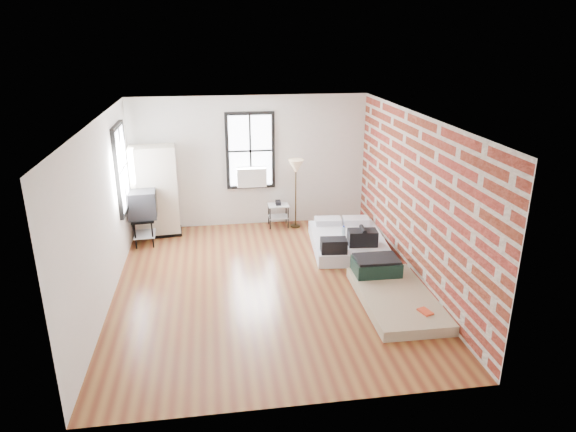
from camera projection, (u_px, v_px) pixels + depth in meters
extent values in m
plane|color=brown|center=(267.00, 285.00, 8.65)|extent=(6.00, 6.00, 0.00)
cube|color=silver|center=(250.00, 162.00, 10.96)|extent=(5.00, 0.01, 2.80)
cube|color=silver|center=(296.00, 297.00, 5.38)|extent=(5.00, 0.01, 2.80)
cube|color=silver|center=(103.00, 214.00, 7.82)|extent=(0.01, 6.00, 2.80)
cube|color=maroon|center=(415.00, 199.00, 8.52)|extent=(0.02, 6.00, 2.80)
cube|color=white|center=(264.00, 118.00, 7.70)|extent=(5.00, 6.00, 0.01)
cube|color=white|center=(250.00, 151.00, 10.83)|extent=(0.90, 0.02, 1.50)
cube|color=black|center=(227.00, 151.00, 10.78)|extent=(0.07, 0.08, 1.64)
cube|color=black|center=(273.00, 150.00, 10.92)|extent=(0.07, 0.08, 1.64)
cube|color=black|center=(249.00, 113.00, 10.58)|extent=(0.90, 0.08, 0.07)
cube|color=black|center=(251.00, 186.00, 11.11)|extent=(0.90, 0.08, 0.07)
cube|color=black|center=(250.00, 151.00, 10.82)|extent=(0.04, 0.02, 1.50)
cube|color=black|center=(250.00, 151.00, 10.82)|extent=(0.90, 0.02, 0.04)
cube|color=white|center=(251.00, 177.00, 10.90)|extent=(0.62, 0.30, 0.40)
cube|color=white|center=(122.00, 169.00, 9.42)|extent=(0.02, 0.90, 1.50)
cube|color=black|center=(117.00, 176.00, 8.96)|extent=(0.08, 0.07, 1.64)
cube|color=black|center=(125.00, 163.00, 9.87)|extent=(0.08, 0.07, 1.64)
cube|color=black|center=(116.00, 126.00, 9.15)|extent=(0.08, 0.90, 0.07)
cube|color=black|center=(126.00, 209.00, 9.68)|extent=(0.08, 0.90, 0.07)
cube|color=black|center=(123.00, 169.00, 9.42)|extent=(0.02, 0.04, 1.50)
cube|color=black|center=(123.00, 169.00, 9.42)|extent=(0.02, 0.90, 0.04)
cube|color=white|center=(348.00, 242.00, 10.09)|extent=(1.52, 1.97, 0.24)
cube|color=white|center=(328.00, 221.00, 10.70)|extent=(0.56, 0.39, 0.12)
cube|color=white|center=(356.00, 220.00, 10.73)|extent=(0.56, 0.39, 0.12)
cube|color=black|center=(362.00, 238.00, 9.60)|extent=(0.56, 0.36, 0.29)
cylinder|color=black|center=(363.00, 229.00, 9.54)|extent=(0.11, 0.35, 0.08)
cube|color=black|center=(334.00, 245.00, 9.30)|extent=(0.49, 0.33, 0.25)
cylinder|color=silver|center=(344.00, 232.00, 9.96)|extent=(0.07, 0.07, 0.21)
cylinder|color=#1832AB|center=(344.00, 226.00, 9.92)|extent=(0.04, 0.04, 0.03)
cube|color=tan|center=(397.00, 298.00, 8.04)|extent=(1.12, 2.09, 0.16)
cube|color=#132C25|center=(376.00, 266.00, 8.67)|extent=(0.77, 0.55, 0.24)
cube|color=black|center=(377.00, 259.00, 8.63)|extent=(0.73, 0.51, 0.04)
cube|color=red|center=(425.00, 312.00, 7.48)|extent=(0.20, 0.25, 0.03)
cube|color=black|center=(159.00, 232.00, 10.82)|extent=(0.99, 0.62, 0.06)
cube|color=#F2E8CB|center=(155.00, 190.00, 10.50)|extent=(0.95, 0.58, 1.82)
cylinder|color=black|center=(270.00, 219.00, 11.00)|extent=(0.02, 0.02, 0.49)
cylinder|color=black|center=(288.00, 218.00, 11.06)|extent=(0.02, 0.02, 0.49)
cylinder|color=black|center=(269.00, 214.00, 11.28)|extent=(0.02, 0.02, 0.49)
cylinder|color=black|center=(286.00, 213.00, 11.34)|extent=(0.02, 0.02, 0.49)
cube|color=silver|center=(278.00, 205.00, 11.09)|extent=(0.45, 0.36, 0.02)
cube|color=silver|center=(278.00, 217.00, 11.18)|extent=(0.43, 0.34, 0.02)
cube|color=black|center=(278.00, 203.00, 11.07)|extent=(0.11, 0.16, 0.09)
cylinder|color=#322610|center=(296.00, 226.00, 11.23)|extent=(0.21, 0.21, 0.03)
cylinder|color=#322610|center=(296.00, 197.00, 11.01)|extent=(0.03, 0.03, 1.29)
cone|color=#D9B88B|center=(296.00, 166.00, 10.78)|extent=(0.32, 0.32, 0.28)
cylinder|color=black|center=(135.00, 236.00, 9.99)|extent=(0.03, 0.03, 0.54)
cylinder|color=black|center=(153.00, 235.00, 10.06)|extent=(0.03, 0.03, 0.54)
cylinder|color=black|center=(138.00, 224.00, 10.59)|extent=(0.03, 0.03, 0.54)
cylinder|color=black|center=(154.00, 223.00, 10.65)|extent=(0.03, 0.03, 0.54)
cube|color=black|center=(144.00, 217.00, 10.23)|extent=(0.47, 0.80, 0.03)
cube|color=silver|center=(145.00, 232.00, 10.34)|extent=(0.45, 0.78, 0.02)
cube|color=black|center=(142.00, 203.00, 10.14)|extent=(0.57, 0.66, 0.54)
cube|color=black|center=(156.00, 202.00, 10.19)|extent=(0.05, 0.52, 0.43)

